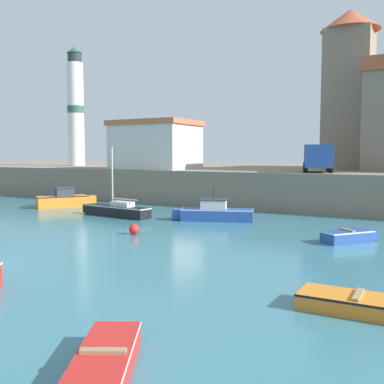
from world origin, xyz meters
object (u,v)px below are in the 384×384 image
Objects in this scene: lighthouse at (76,108)px; dinghy_blue_1 at (349,236)px; motorboat_orange_6 at (64,200)px; truck_on_quay at (318,157)px; harbor_shed_mid_row at (156,145)px; sailboat_black_0 at (116,210)px; mooring_buoy at (134,229)px; motorboat_blue_5 at (215,213)px; dinghy_red_2 at (102,367)px; dinghy_orange_3 at (363,304)px.

dinghy_blue_1 is at bearing -27.09° from lighthouse.
truck_on_quay reaches higher than motorboat_orange_6.
harbor_shed_mid_row is at bearing 70.03° from motorboat_orange_6.
lighthouse reaches higher than sailboat_black_0.
motorboat_orange_6 reaches higher than mooring_buoy.
truck_on_quay is at bearing 42.24° from sailboat_black_0.
lighthouse reaches higher than truck_on_quay.
motorboat_blue_5 is at bearing -116.74° from truck_on_quay.
sailboat_black_0 is 24.17m from dinghy_red_2.
motorboat_blue_5 is at bearing -40.65° from harbor_shed_mid_row.
truck_on_quay is (32.12, -6.37, -6.04)m from lighthouse.
dinghy_red_2 is 51.44m from lighthouse.
motorboat_orange_6 reaches higher than motorboat_blue_5.
truck_on_quay reaches higher than sailboat_black_0.
sailboat_black_0 reaches higher than mooring_buoy.
mooring_buoy reaches higher than dinghy_orange_3.
sailboat_black_0 is at bearing -17.12° from motorboat_orange_6.
truck_on_quay is at bearing -11.22° from lighthouse.
motorboat_orange_6 is 0.61× the size of harbor_shed_mid_row.
dinghy_orange_3 is at bearing -73.09° from truck_on_quay.
sailboat_black_0 is 10.58× the size of mooring_buoy.
dinghy_blue_1 is at bearing -5.78° from sailboat_black_0.
motorboat_blue_5 is 0.70× the size of harbor_shed_mid_row.
mooring_buoy is 17.78m from truck_on_quay.
lighthouse reaches higher than harbor_shed_mid_row.
dinghy_blue_1 is at bearing -32.16° from harbor_shed_mid_row.
harbor_shed_mid_row is (-20.87, 13.12, 5.14)m from dinghy_blue_1.
harbor_shed_mid_row is (-19.18, 30.42, 5.18)m from dinghy_red_2.
dinghy_orange_3 is at bearing -50.01° from motorboat_blue_5.
mooring_buoy is 0.07× the size of harbor_shed_mid_row.
lighthouse is 33.29m from truck_on_quay.
lighthouse is (-27.47, 15.59, 9.77)m from motorboat_blue_5.
dinghy_red_2 is (14.97, -18.98, -0.18)m from sailboat_black_0.
harbor_shed_mid_row reaches higher than dinghy_red_2.
harbor_shed_mid_row reaches higher than sailboat_black_0.
sailboat_black_0 is 13.17m from harbor_shed_mid_row.
motorboat_orange_6 is at bearing 151.03° from dinghy_orange_3.
mooring_buoy is (13.10, -7.65, -0.34)m from motorboat_orange_6.
motorboat_orange_6 is (-24.18, 4.00, 0.31)m from dinghy_blue_1.
dinghy_red_2 is 30.21m from truck_on_quay.
sailboat_black_0 is 0.42× the size of lighthouse.
dinghy_blue_1 is at bearing -9.40° from motorboat_orange_6.
sailboat_black_0 is 2.07× the size of dinghy_blue_1.
mooring_buoy is at bearing -161.80° from dinghy_blue_1.
lighthouse is (-39.15, 29.51, 10.06)m from dinghy_orange_3.
truck_on_quay is at bearing 95.88° from dinghy_red_2.
dinghy_orange_3 is 18.17m from motorboat_blue_5.
dinghy_orange_3 is at bearing -28.97° from motorboat_orange_6.
dinghy_red_2 is at bearing -55.46° from mooring_buoy.
motorboat_orange_6 is at bearing -156.41° from truck_on_quay.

